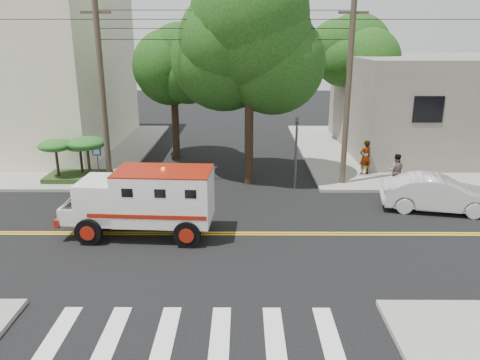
{
  "coord_description": "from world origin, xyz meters",
  "views": [
    {
      "loc": [
        1.17,
        -16.76,
        7.37
      ],
      "look_at": [
        1.07,
        1.9,
        1.6
      ],
      "focal_mm": 35.0,
      "sensor_mm": 36.0,
      "label": 1
    }
  ],
  "objects_px": {
    "armored_truck": "(145,198)",
    "pedestrian_b": "(396,170)",
    "pedestrian_a": "(365,157)",
    "parked_sedan": "(438,194)"
  },
  "relations": [
    {
      "from": "parked_sedan",
      "to": "pedestrian_b",
      "type": "bearing_deg",
      "value": 29.41
    },
    {
      "from": "armored_truck",
      "to": "pedestrian_b",
      "type": "height_order",
      "value": "armored_truck"
    },
    {
      "from": "pedestrian_b",
      "to": "armored_truck",
      "type": "bearing_deg",
      "value": 37.32
    },
    {
      "from": "pedestrian_b",
      "to": "pedestrian_a",
      "type": "bearing_deg",
      "value": -56.29
    },
    {
      "from": "parked_sedan",
      "to": "pedestrian_a",
      "type": "height_order",
      "value": "pedestrian_a"
    },
    {
      "from": "pedestrian_a",
      "to": "parked_sedan",
      "type": "bearing_deg",
      "value": 90.17
    },
    {
      "from": "armored_truck",
      "to": "parked_sedan",
      "type": "bearing_deg",
      "value": 15.56
    },
    {
      "from": "armored_truck",
      "to": "pedestrian_b",
      "type": "bearing_deg",
      "value": 29.62
    },
    {
      "from": "parked_sedan",
      "to": "pedestrian_a",
      "type": "bearing_deg",
      "value": 31.58
    },
    {
      "from": "armored_truck",
      "to": "parked_sedan",
      "type": "height_order",
      "value": "armored_truck"
    }
  ]
}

